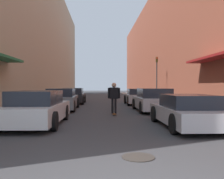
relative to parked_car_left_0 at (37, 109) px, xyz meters
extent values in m
plane|color=#38383A|center=(2.80, 13.78, -0.64)|extent=(111.55, 111.55, 0.00)
cube|color=gray|center=(-1.92, 18.85, -0.58)|extent=(1.80, 50.70, 0.12)
cube|color=gray|center=(7.51, 18.85, -0.58)|extent=(1.80, 50.70, 0.12)
cube|color=tan|center=(-4.82, 18.85, 6.56)|extent=(4.00, 50.70, 14.40)
cube|color=brown|center=(10.41, 18.85, 5.42)|extent=(4.00, 50.70, 12.13)
cube|color=maroon|center=(8.01, 2.37, 2.26)|extent=(1.00, 4.80, 0.12)
cube|color=silver|center=(0.00, 0.06, -0.14)|extent=(1.94, 4.54, 0.63)
cube|color=#232833|center=(0.00, -0.17, 0.43)|extent=(1.66, 2.38, 0.51)
cylinder|color=black|center=(-0.89, 1.45, -0.31)|extent=(0.18, 0.67, 0.67)
cylinder|color=black|center=(0.89, 1.45, -0.31)|extent=(0.18, 0.67, 0.67)
cylinder|color=black|center=(-0.89, -1.33, -0.31)|extent=(0.18, 0.67, 0.67)
cylinder|color=black|center=(0.89, -1.33, -0.31)|extent=(0.18, 0.67, 0.67)
cube|color=gray|center=(0.03, 6.24, -0.11)|extent=(1.89, 4.82, 0.68)
cube|color=#232833|center=(0.03, 6.00, 0.47)|extent=(1.61, 2.52, 0.48)
cylinder|color=black|center=(-0.83, 7.71, -0.30)|extent=(0.18, 0.68, 0.68)
cylinder|color=black|center=(0.89, 7.71, -0.30)|extent=(0.18, 0.68, 0.68)
cylinder|color=black|center=(-0.83, 4.76, -0.30)|extent=(0.18, 0.68, 0.68)
cylinder|color=black|center=(0.89, 4.76, -0.30)|extent=(0.18, 0.68, 0.68)
cube|color=#232326|center=(0.15, 11.74, -0.11)|extent=(1.88, 4.23, 0.67)
cube|color=#232833|center=(0.15, 11.53, 0.46)|extent=(1.65, 2.20, 0.47)
cylinder|color=black|center=(-0.77, 13.05, -0.28)|extent=(0.18, 0.71, 0.71)
cylinder|color=black|center=(1.06, 13.05, -0.28)|extent=(0.18, 0.71, 0.71)
cylinder|color=black|center=(-0.77, 10.43, -0.28)|extent=(0.18, 0.71, 0.71)
cylinder|color=black|center=(1.06, 10.43, -0.28)|extent=(0.18, 0.71, 0.71)
cube|color=#B7B7BC|center=(5.57, -0.71, -0.18)|extent=(1.82, 4.48, 0.55)
cube|color=#232833|center=(5.57, -0.94, 0.33)|extent=(1.58, 2.34, 0.46)
cylinder|color=black|center=(4.70, 0.67, -0.31)|extent=(0.18, 0.66, 0.66)
cylinder|color=black|center=(6.43, 0.67, -0.31)|extent=(0.18, 0.66, 0.66)
cylinder|color=black|center=(4.70, -2.10, -0.31)|extent=(0.18, 0.66, 0.66)
cube|color=#B7B7BC|center=(5.61, 5.05, -0.13)|extent=(2.00, 4.56, 0.65)
cube|color=#232833|center=(5.61, 4.82, 0.46)|extent=(1.73, 2.38, 0.53)
cylinder|color=black|center=(4.66, 6.46, -0.30)|extent=(0.18, 0.68, 0.68)
cylinder|color=black|center=(6.55, 6.46, -0.30)|extent=(0.18, 0.68, 0.68)
cylinder|color=black|center=(4.66, 3.64, -0.30)|extent=(0.18, 0.68, 0.68)
cylinder|color=black|center=(6.55, 3.64, -0.30)|extent=(0.18, 0.68, 0.68)
cube|color=#B7B7BC|center=(5.55, 10.46, -0.13)|extent=(1.99, 4.02, 0.64)
cube|color=#232833|center=(5.55, 10.27, 0.42)|extent=(1.71, 2.11, 0.45)
cylinder|color=black|center=(4.64, 11.69, -0.29)|extent=(0.18, 0.70, 0.70)
cylinder|color=black|center=(6.47, 11.69, -0.29)|extent=(0.18, 0.70, 0.70)
cylinder|color=black|center=(4.64, 9.24, -0.29)|extent=(0.18, 0.70, 0.70)
cylinder|color=black|center=(6.47, 9.24, -0.29)|extent=(0.18, 0.70, 0.70)
cube|color=brown|center=(3.15, 3.24, -0.57)|extent=(0.20, 0.78, 0.02)
cylinder|color=beige|center=(3.08, 3.49, -0.61)|extent=(0.03, 0.06, 0.06)
cylinder|color=beige|center=(3.23, 3.49, -0.61)|extent=(0.03, 0.06, 0.06)
cylinder|color=beige|center=(3.08, 2.99, -0.61)|extent=(0.03, 0.06, 0.06)
cylinder|color=beige|center=(3.23, 2.99, -0.61)|extent=(0.03, 0.06, 0.06)
cylinder|color=black|center=(3.07, 3.24, -0.18)|extent=(0.11, 0.11, 0.77)
cylinder|color=black|center=(3.23, 3.24, -0.18)|extent=(0.11, 0.11, 0.77)
cube|color=black|center=(3.15, 3.24, 0.50)|extent=(0.46, 0.21, 0.59)
sphere|color=tan|center=(3.15, 3.24, 0.92)|extent=(0.25, 0.25, 0.25)
cylinder|color=black|center=(2.88, 3.24, 0.50)|extent=(0.09, 0.09, 0.56)
cylinder|color=black|center=(3.43, 3.24, 0.50)|extent=(0.09, 0.09, 0.56)
cylinder|color=#332D28|center=(3.20, -4.51, -0.63)|extent=(0.70, 0.70, 0.02)
cylinder|color=#2D2D2D|center=(7.40, 11.79, 1.44)|extent=(0.10, 0.10, 3.92)
cube|color=#332D0F|center=(7.40, 11.79, 3.17)|extent=(0.16, 0.16, 0.45)
sphere|color=red|center=(7.40, 11.70, 3.28)|extent=(0.11, 0.11, 0.11)
camera|label=1|loc=(2.38, -9.71, 0.87)|focal=40.00mm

